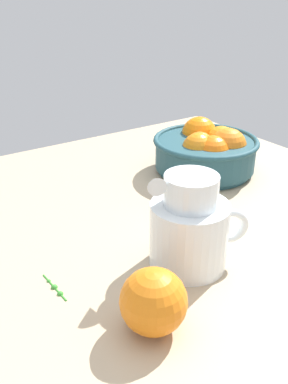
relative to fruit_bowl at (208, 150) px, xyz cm
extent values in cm
cube|color=tan|center=(-27.26, -17.23, -6.79)|extent=(112.27, 109.08, 3.00)
cylinder|color=#234C56|center=(-0.54, 0.21, -4.69)|extent=(21.32, 21.32, 1.20)
cylinder|color=#234C56|center=(-0.54, 0.21, -0.83)|extent=(23.18, 23.18, 6.53)
torus|color=#234C56|center=(-0.54, 0.21, 2.44)|extent=(24.38, 24.38, 1.20)
sphere|color=orange|center=(4.30, 0.21, 0.68)|extent=(8.48, 8.48, 8.48)
sphere|color=orange|center=(2.04, 5.54, 2.03)|extent=(8.52, 8.52, 8.52)
sphere|color=orange|center=(-1.13, 1.62, 0.95)|extent=(6.49, 6.49, 6.49)
sphere|color=orange|center=(-3.99, -1.07, 1.50)|extent=(7.26, 7.26, 7.26)
sphere|color=orange|center=(-1.63, -3.49, 0.42)|extent=(8.67, 8.67, 8.67)
sphere|color=orange|center=(2.63, -3.78, 1.54)|extent=(8.50, 8.50, 8.50)
cylinder|color=white|center=(-27.59, -26.07, 0.01)|extent=(12.13, 12.13, 10.59)
cylinder|color=white|center=(-27.59, -26.07, 7.65)|extent=(8.14, 8.14, 4.70)
cone|color=white|center=(-32.17, -23.88, 9.29)|extent=(3.82, 3.91, 2.80)
torus|color=white|center=(-21.40, -29.03, 1.06)|extent=(5.81, 3.61, 5.86)
cylinder|color=#FBA135|center=(-27.59, -26.07, -1.56)|extent=(11.16, 11.16, 7.46)
sphere|color=orange|center=(-39.89, -34.53, -0.94)|extent=(8.70, 8.70, 8.70)
cylinder|color=#378F2F|center=(-47.32, -19.89, -5.14)|extent=(0.76, 7.37, 0.30)
sphere|color=#378F2F|center=(-47.20, -21.73, -4.99)|extent=(0.91, 0.91, 0.91)
sphere|color=#378F2F|center=(-47.32, -19.89, -4.99)|extent=(0.99, 0.99, 0.99)
sphere|color=#378F2F|center=(-47.43, -18.06, -4.99)|extent=(0.63, 0.63, 0.63)
camera|label=1|loc=(-63.66, -67.54, 34.47)|focal=39.03mm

